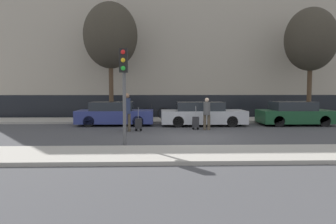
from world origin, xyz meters
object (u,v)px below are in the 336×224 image
bare_tree_down_street (311,40)px  pedestrian_left (127,110)px  parked_car_2 (294,114)px  trolley_left (138,124)px  trolley_right (196,122)px  pedestrian_right (207,112)px  bare_tree_near_crossing (111,36)px  parked_bicycle (155,113)px  parked_car_0 (115,114)px  traffic_light (124,77)px  parked_car_1 (202,114)px

bare_tree_down_street → pedestrian_left: bearing=-158.1°
parked_car_2 → trolley_left: parked_car_2 is taller
bare_tree_down_street → trolley_right: bearing=-153.2°
pedestrian_right → bare_tree_near_crossing: bare_tree_near_crossing is taller
parked_car_2 → trolley_right: parked_car_2 is taller
pedestrian_left → parked_bicycle: size_ratio=1.04×
parked_bicycle → pedestrian_right: bearing=-60.1°
parked_car_0 → trolley_left: 2.95m
pedestrian_left → traffic_light: 4.66m
parked_car_1 → trolley_right: (-0.59, -1.83, -0.24)m
trolley_right → parked_bicycle: (-2.08, 4.46, 0.11)m
trolley_left → trolley_right: size_ratio=0.97×
trolley_right → parked_car_0: bearing=154.3°
parked_car_1 → parked_car_2: parked_car_2 is taller
trolley_right → bare_tree_down_street: 9.63m
pedestrian_right → parked_bicycle: (-2.62, 4.55, -0.41)m
bare_tree_near_crossing → parked_car_1: bearing=-24.1°
trolley_left → bare_tree_near_crossing: 7.07m
bare_tree_near_crossing → trolley_left: bearing=-67.5°
trolley_left → bare_tree_down_street: 12.13m
parked_car_0 → parked_car_1: parked_car_0 is taller
parked_car_0 → pedestrian_left: bearing=-70.5°
pedestrian_left → parked_bicycle: bearing=-115.6°
parked_bicycle → parked_car_1: bearing=-44.7°
traffic_light → parked_car_0: bearing=100.0°
parked_car_1 → pedestrian_left: 4.65m
parked_car_2 → bare_tree_near_crossing: bearing=167.4°
parked_car_0 → traffic_light: traffic_light is taller
pedestrian_right → parked_bicycle: size_ratio=0.90×
parked_car_1 → traffic_light: traffic_light is taller
traffic_light → bare_tree_near_crossing: (-1.72, 9.23, 2.85)m
trolley_right → traffic_light: bearing=-121.4°
trolley_right → traffic_light: 6.22m
parked_car_0 → pedestrian_left: 2.84m
parked_car_1 → parked_bicycle: (-2.66, 2.63, -0.13)m
traffic_light → bare_tree_near_crossing: bearing=100.5°
parked_car_1 → pedestrian_left: pedestrian_left is taller
parked_car_1 → bare_tree_down_street: bare_tree_down_street is taller
bare_tree_near_crossing → bare_tree_down_street: (12.29, -0.42, -0.24)m
parked_car_2 → trolley_left: bearing=-165.0°
pedestrian_right → trolley_right: 0.76m
parked_car_1 → trolley_right: 1.93m
trolley_right → parked_bicycle: 4.92m
parked_car_1 → pedestrian_right: pedestrian_right is taller
parked_car_0 → pedestrian_left: pedestrian_left is taller
bare_tree_down_street → parked_car_0: bearing=-171.7°
parked_car_2 → trolley_right: (-5.80, -1.85, -0.25)m
parked_car_1 → pedestrian_right: (-0.04, -1.92, 0.28)m
pedestrian_left → trolley_left: size_ratio=1.60×
trolley_left → traffic_light: traffic_light is taller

